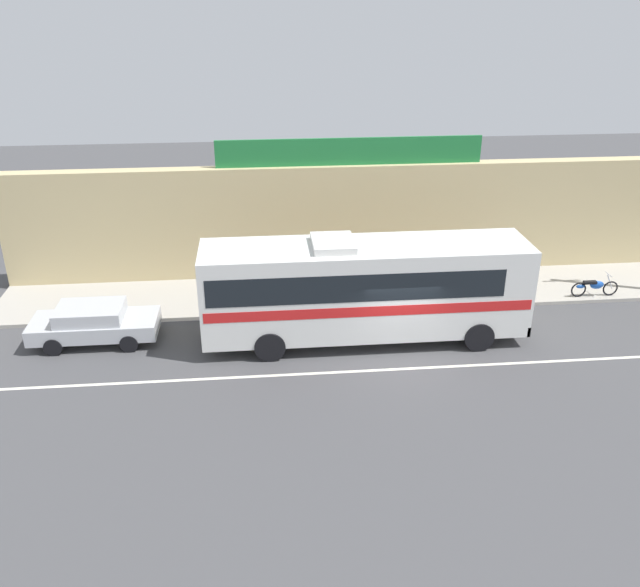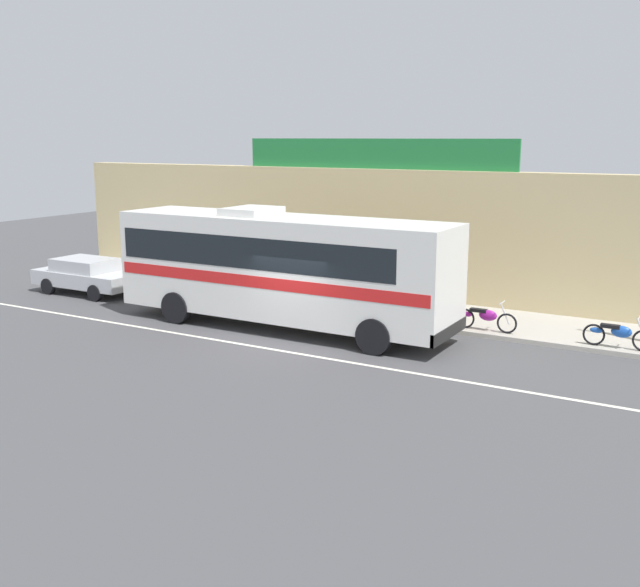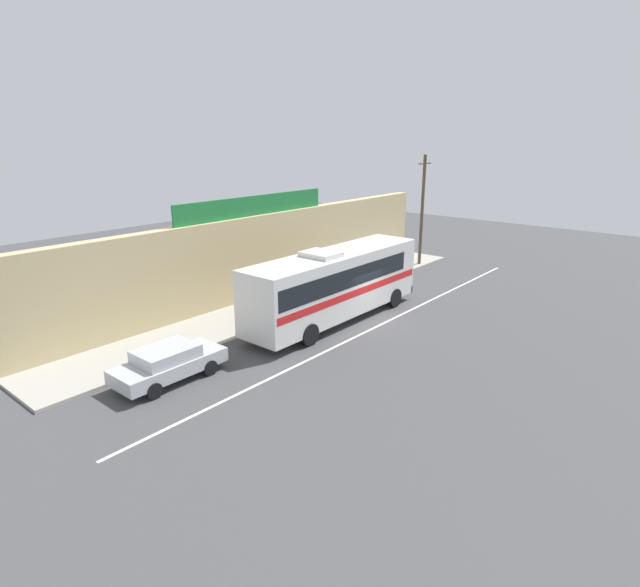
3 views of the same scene
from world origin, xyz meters
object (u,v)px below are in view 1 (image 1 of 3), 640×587
object	(u,v)px
intercity_bus	(363,286)
parked_car	(94,323)
motorcycle_black	(500,290)
pedestrian_far_left	(350,277)
motorcycle_blue	(594,286)

from	to	relation	value
intercity_bus	parked_car	xyz separation A→B (m)	(-9.36, 0.70, -1.33)
motorcycle_black	intercity_bus	bearing A→B (deg)	-157.92
motorcycle_black	pedestrian_far_left	bearing A→B (deg)	172.47
intercity_bus	pedestrian_far_left	distance (m)	3.33
parked_car	motorcycle_blue	bearing A→B (deg)	4.94
parked_car	pedestrian_far_left	distance (m)	9.70
parked_car	motorcycle_black	xyz separation A→B (m)	(15.26, 1.69, -0.17)
intercity_bus	motorcycle_black	size ratio (longest dim) A/B	5.77
intercity_bus	parked_car	world-z (taller)	intercity_bus
parked_car	pedestrian_far_left	xyz separation A→B (m)	(9.38, 2.46, 0.31)
parked_car	motorcycle_black	bearing A→B (deg)	6.31
parked_car	motorcycle_blue	world-z (taller)	parked_car
motorcycle_blue	pedestrian_far_left	size ratio (longest dim) A/B	1.24
parked_car	intercity_bus	bearing A→B (deg)	-4.28
intercity_bus	pedestrian_far_left	bearing A→B (deg)	89.71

